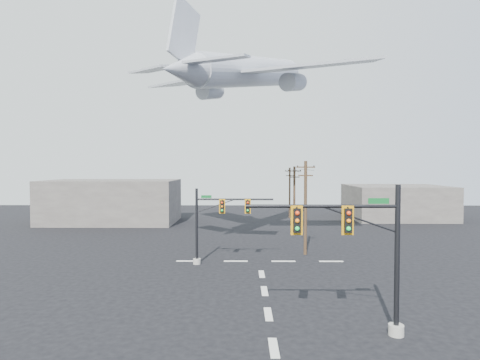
{
  "coord_description": "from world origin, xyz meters",
  "views": [
    {
      "loc": [
        -1.31,
        -21.33,
        7.99
      ],
      "look_at": [
        -1.57,
        5.0,
        7.07
      ],
      "focal_mm": 30.0,
      "sensor_mm": 36.0,
      "label": 1
    }
  ],
  "objects_px": {
    "signal_mast_near": "(364,254)",
    "airliner": "(250,72)",
    "signal_mast_far": "(214,223)",
    "utility_pole_b": "(294,199)",
    "utility_pole_a": "(305,206)",
    "utility_pole_c": "(290,192)"
  },
  "relations": [
    {
      "from": "utility_pole_b",
      "to": "utility_pole_c",
      "type": "xyz_separation_m",
      "value": [
        1.09,
        14.34,
        -0.1
      ]
    },
    {
      "from": "utility_pole_c",
      "to": "airliner",
      "type": "height_order",
      "value": "airliner"
    },
    {
      "from": "signal_mast_near",
      "to": "signal_mast_far",
      "type": "height_order",
      "value": "signal_mast_near"
    },
    {
      "from": "signal_mast_near",
      "to": "airliner",
      "type": "height_order",
      "value": "airliner"
    },
    {
      "from": "signal_mast_far",
      "to": "utility_pole_c",
      "type": "relative_size",
      "value": 0.84
    },
    {
      "from": "utility_pole_a",
      "to": "airliner",
      "type": "distance_m",
      "value": 14.92
    },
    {
      "from": "signal_mast_far",
      "to": "utility_pole_c",
      "type": "distance_m",
      "value": 30.66
    },
    {
      "from": "signal_mast_far",
      "to": "airliner",
      "type": "bearing_deg",
      "value": 70.66
    },
    {
      "from": "signal_mast_near",
      "to": "airliner",
      "type": "xyz_separation_m",
      "value": [
        -5.02,
        22.44,
        13.67
      ]
    },
    {
      "from": "utility_pole_b",
      "to": "airliner",
      "type": "relative_size",
      "value": 0.31
    },
    {
      "from": "signal_mast_near",
      "to": "utility_pole_b",
      "type": "bearing_deg",
      "value": 89.38
    },
    {
      "from": "utility_pole_b",
      "to": "airliner",
      "type": "xyz_separation_m",
      "value": [
        -5.32,
        -6.05,
        13.37
      ]
    },
    {
      "from": "signal_mast_far",
      "to": "airliner",
      "type": "xyz_separation_m",
      "value": [
        3.08,
        8.76,
        14.18
      ]
    },
    {
      "from": "signal_mast_near",
      "to": "utility_pole_b",
      "type": "relative_size",
      "value": 0.94
    },
    {
      "from": "signal_mast_near",
      "to": "utility_pole_a",
      "type": "xyz_separation_m",
      "value": [
        -0.1,
        17.28,
        0.57
      ]
    },
    {
      "from": "utility_pole_a",
      "to": "airliner",
      "type": "relative_size",
      "value": 0.33
    },
    {
      "from": "signal_mast_near",
      "to": "utility_pole_b",
      "type": "xyz_separation_m",
      "value": [
        0.31,
        28.49,
        0.3
      ]
    },
    {
      "from": "utility_pole_a",
      "to": "utility_pole_c",
      "type": "height_order",
      "value": "utility_pole_a"
    },
    {
      "from": "signal_mast_far",
      "to": "utility_pole_c",
      "type": "xyz_separation_m",
      "value": [
        9.5,
        29.15,
        0.71
      ]
    },
    {
      "from": "utility_pole_a",
      "to": "utility_pole_c",
      "type": "xyz_separation_m",
      "value": [
        1.5,
        25.55,
        -0.37
      ]
    },
    {
      "from": "utility_pole_b",
      "to": "airliner",
      "type": "height_order",
      "value": "airliner"
    },
    {
      "from": "signal_mast_near",
      "to": "utility_pole_a",
      "type": "height_order",
      "value": "utility_pole_a"
    }
  ]
}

